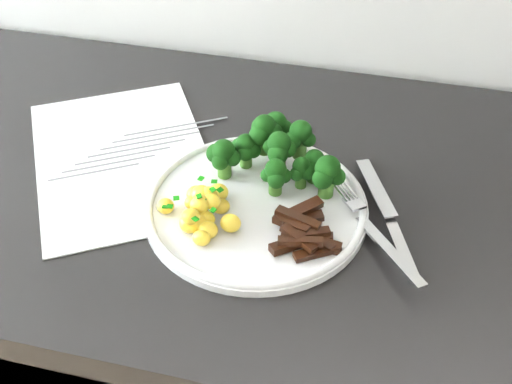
% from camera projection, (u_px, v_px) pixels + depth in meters
% --- Properties ---
extents(counter, '(2.38, 0.60, 0.89)m').
position_uv_depth(counter, '(250.00, 375.00, 1.12)').
color(counter, black).
rests_on(counter, ground).
extents(recipe_paper, '(0.36, 0.39, 0.00)m').
position_uv_depth(recipe_paper, '(122.00, 157.00, 0.86)').
color(recipe_paper, white).
rests_on(recipe_paper, counter).
extents(plate, '(0.27, 0.27, 0.02)m').
position_uv_depth(plate, '(256.00, 205.00, 0.78)').
color(plate, white).
rests_on(plate, counter).
extents(broccoli, '(0.18, 0.13, 0.07)m').
position_uv_depth(broccoli, '(278.00, 150.00, 0.80)').
color(broccoli, '#34631D').
rests_on(broccoli, plate).
extents(potatoes, '(0.11, 0.10, 0.04)m').
position_uv_depth(potatoes, '(201.00, 211.00, 0.75)').
color(potatoes, '#FAC84D').
rests_on(potatoes, plate).
extents(beef_strips, '(0.09, 0.10, 0.02)m').
position_uv_depth(beef_strips, '(304.00, 233.00, 0.73)').
color(beef_strips, black).
rests_on(beef_strips, plate).
extents(fork, '(0.13, 0.16, 0.02)m').
position_uv_depth(fork, '(377.00, 234.00, 0.73)').
color(fork, silver).
rests_on(fork, plate).
extents(knife, '(0.09, 0.20, 0.02)m').
position_uv_depth(knife, '(393.00, 231.00, 0.74)').
color(knife, silver).
rests_on(knife, plate).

